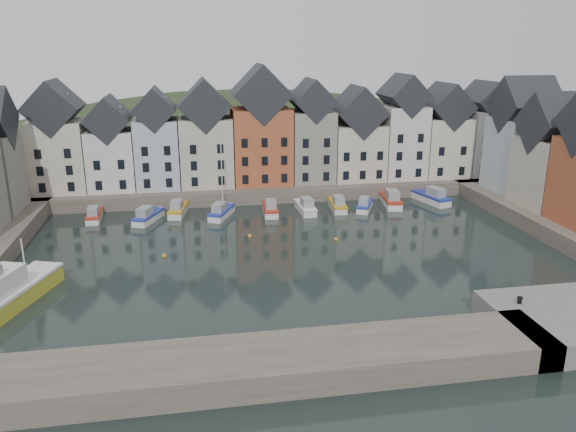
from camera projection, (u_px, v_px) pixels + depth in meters
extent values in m
plane|color=black|center=(294.00, 259.00, 61.27)|extent=(260.00, 260.00, 0.00)
cube|color=#51483E|center=(260.00, 185.00, 89.21)|extent=(90.00, 16.00, 2.00)
cube|color=#51483E|center=(210.00, 370.00, 38.61)|extent=(50.00, 6.00, 2.00)
ellipsoid|color=#203118|center=(246.00, 243.00, 119.28)|extent=(153.60, 70.40, 64.00)
sphere|color=black|center=(171.00, 121.00, 104.34)|extent=(5.77, 5.77, 5.77)
sphere|color=black|center=(356.00, 114.00, 120.18)|extent=(5.27, 5.27, 5.27)
sphere|color=black|center=(398.00, 118.00, 115.23)|extent=(5.07, 5.07, 5.07)
sphere|color=black|center=(314.00, 120.00, 113.28)|extent=(5.01, 5.01, 5.01)
sphere|color=black|center=(45.00, 131.00, 106.38)|extent=(3.94, 3.94, 3.94)
sphere|color=black|center=(372.00, 114.00, 120.30)|extent=(5.21, 5.21, 5.21)
sphere|color=black|center=(251.00, 116.00, 114.35)|extent=(5.45, 5.45, 5.45)
sphere|color=black|center=(437.00, 124.00, 110.88)|extent=(4.49, 4.49, 4.49)
cube|color=beige|center=(60.00, 156.00, 80.72)|extent=(7.67, 8.00, 10.07)
cube|color=black|center=(54.00, 107.00, 78.68)|extent=(7.67, 8.16, 7.67)
cube|color=silver|center=(112.00, 159.00, 82.14)|extent=(6.56, 8.00, 8.61)
cube|color=black|center=(109.00, 118.00, 80.40)|extent=(6.56, 8.16, 6.56)
cube|color=#AEB7C0|center=(158.00, 153.00, 83.02)|extent=(6.20, 8.00, 10.02)
cube|color=black|center=(155.00, 108.00, 81.09)|extent=(6.20, 8.16, 6.20)
cube|color=#B7AE9B|center=(206.00, 151.00, 84.18)|extent=(7.70, 8.00, 10.08)
cube|color=black|center=(204.00, 104.00, 82.14)|extent=(7.70, 8.16, 7.70)
cube|color=#A44F2F|center=(261.00, 146.00, 85.39)|extent=(8.69, 8.00, 11.28)
cube|color=black|center=(260.00, 94.00, 83.09)|extent=(8.69, 8.16, 8.69)
cube|color=gray|center=(310.00, 146.00, 86.74)|extent=(6.43, 8.00, 10.78)
cube|color=black|center=(311.00, 100.00, 84.68)|extent=(6.43, 8.16, 6.43)
cube|color=beige|center=(356.00, 151.00, 88.27)|extent=(7.88, 8.00, 8.56)
cube|color=black|center=(357.00, 111.00, 86.44)|extent=(7.88, 8.16, 7.88)
cube|color=beige|center=(401.00, 141.00, 89.09)|extent=(6.50, 8.00, 11.27)
cube|color=black|center=(403.00, 95.00, 86.96)|extent=(6.50, 8.16, 6.50)
cube|color=beige|center=(441.00, 146.00, 90.54)|extent=(7.23, 8.00, 9.32)
cube|color=black|center=(445.00, 106.00, 88.64)|extent=(7.23, 8.16, 7.23)
cube|color=silver|center=(481.00, 142.00, 91.53)|extent=(6.18, 8.00, 10.32)
cube|color=black|center=(485.00, 100.00, 89.56)|extent=(6.18, 8.16, 6.18)
cube|color=#AEB7C0|center=(520.00, 155.00, 80.42)|extent=(7.47, 8.00, 10.38)
cube|color=black|center=(526.00, 105.00, 78.31)|extent=(7.62, 8.00, 8.00)
cube|color=#B7AE9B|center=(554.00, 172.00, 73.11)|extent=(8.14, 8.00, 8.89)
cube|color=black|center=(561.00, 123.00, 71.22)|extent=(8.30, 8.00, 8.00)
sphere|color=#C18D16|center=(250.00, 236.00, 68.09)|extent=(0.50, 0.50, 0.50)
sphere|color=#C18D16|center=(336.00, 239.00, 66.93)|extent=(0.50, 0.50, 0.50)
sphere|color=#C18D16|center=(164.00, 256.00, 61.73)|extent=(0.50, 0.50, 0.50)
cube|color=silver|center=(95.00, 217.00, 74.81)|extent=(1.81, 5.54, 1.01)
cube|color=#A72717|center=(94.00, 213.00, 74.65)|extent=(1.91, 5.65, 0.23)
cube|color=gray|center=(93.00, 211.00, 73.72)|extent=(1.35, 2.23, 1.10)
cube|color=silver|center=(149.00, 219.00, 74.22)|extent=(3.99, 6.24, 1.10)
cube|color=#212E99|center=(148.00, 214.00, 74.04)|extent=(4.13, 6.39, 0.25)
cube|color=gray|center=(145.00, 212.00, 73.02)|extent=(2.23, 2.76, 1.20)
cube|color=silver|center=(179.00, 212.00, 77.31)|extent=(2.84, 6.26, 1.11)
cube|color=#C18D16|center=(178.00, 207.00, 77.13)|extent=(2.97, 6.39, 0.25)
cube|color=gray|center=(177.00, 205.00, 76.09)|extent=(1.81, 2.62, 1.21)
cube|color=silver|center=(222.00, 214.00, 76.11)|extent=(4.00, 6.22, 1.10)
cube|color=#212E99|center=(222.00, 210.00, 75.94)|extent=(4.13, 6.37, 0.25)
cube|color=gray|center=(219.00, 208.00, 74.92)|extent=(2.22, 2.75, 1.20)
cylinder|color=silver|center=(222.00, 173.00, 75.01)|extent=(0.14, 0.14, 10.99)
cube|color=silver|center=(270.00, 211.00, 77.67)|extent=(2.18, 6.06, 1.09)
cube|color=#A72717|center=(270.00, 207.00, 77.49)|extent=(2.29, 6.19, 0.25)
cube|color=gray|center=(271.00, 204.00, 76.47)|extent=(1.55, 2.47, 1.19)
cube|color=silver|center=(305.00, 209.00, 78.40)|extent=(2.05, 6.20, 1.13)
cube|color=silver|center=(305.00, 205.00, 78.22)|extent=(2.15, 6.32, 0.26)
cube|color=gray|center=(307.00, 202.00, 77.18)|extent=(1.51, 2.50, 1.23)
cube|color=silver|center=(337.00, 207.00, 79.57)|extent=(2.21, 6.02, 1.08)
cube|color=#C18D16|center=(337.00, 203.00, 79.39)|extent=(2.32, 6.15, 0.25)
cube|color=gray|center=(339.00, 200.00, 78.38)|extent=(1.55, 2.46, 1.18)
cube|color=silver|center=(365.00, 207.00, 79.51)|extent=(3.80, 5.67, 1.01)
cube|color=#212E99|center=(365.00, 203.00, 79.35)|extent=(3.93, 5.81, 0.23)
cube|color=gray|center=(364.00, 201.00, 78.43)|extent=(2.08, 2.53, 1.10)
cube|color=silver|center=(390.00, 202.00, 81.64)|extent=(3.08, 7.13, 1.26)
cube|color=#A72717|center=(391.00, 198.00, 81.44)|extent=(3.22, 7.28, 0.29)
cube|color=gray|center=(392.00, 195.00, 80.25)|extent=(2.00, 2.97, 1.38)
cube|color=silver|center=(431.00, 200.00, 83.05)|extent=(3.73, 7.16, 1.26)
cube|color=#212E99|center=(431.00, 195.00, 82.85)|extent=(3.88, 7.32, 0.29)
cube|color=gray|center=(436.00, 192.00, 81.75)|extent=(2.25, 3.06, 1.37)
cube|color=gold|center=(16.00, 296.00, 50.74)|extent=(6.40, 11.42, 1.84)
cube|color=silver|center=(14.00, 286.00, 50.44)|extent=(6.51, 11.53, 0.28)
cylinder|color=silver|center=(24.00, 257.00, 51.58)|extent=(0.15, 0.15, 3.69)
cylinder|color=black|center=(520.00, 301.00, 46.21)|extent=(0.36, 0.36, 0.50)
cylinder|color=black|center=(520.00, 298.00, 46.13)|extent=(0.48, 0.48, 0.08)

